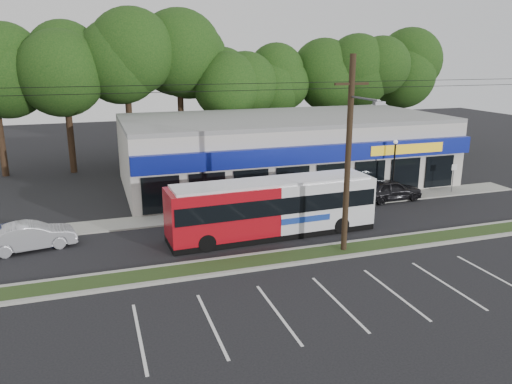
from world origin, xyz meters
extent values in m
plane|color=black|center=(0.00, 0.00, 0.00)|extent=(120.00, 120.00, 0.00)
cube|color=#2B3B18|center=(0.00, 1.00, 0.06)|extent=(40.00, 1.60, 0.12)
cube|color=#9E9E93|center=(0.00, 0.15, 0.07)|extent=(40.00, 0.25, 0.14)
cube|color=#9E9E93|center=(0.00, 1.85, 0.07)|extent=(40.00, 0.25, 0.14)
cube|color=#9E9E93|center=(5.00, 9.00, 0.05)|extent=(32.00, 2.20, 0.10)
cube|color=beige|center=(5.50, 16.00, 2.50)|extent=(25.00, 12.00, 5.00)
cube|color=navy|center=(5.50, 9.75, 3.40)|extent=(25.00, 0.50, 1.20)
cube|color=black|center=(5.50, 9.94, 1.40)|extent=(24.00, 0.12, 2.40)
cube|color=yellow|center=(12.50, 9.48, 3.40)|extent=(6.00, 0.06, 0.70)
cube|color=gray|center=(5.50, 16.00, 5.15)|extent=(25.00, 12.00, 0.30)
cylinder|color=black|center=(3.00, 1.00, 5.00)|extent=(0.30, 0.30, 10.00)
cube|color=black|center=(3.00, 1.00, 8.60)|extent=(1.80, 0.12, 0.12)
cylinder|color=#59595E|center=(3.00, -0.20, 8.00)|extent=(0.10, 2.40, 0.10)
cube|color=#59595E|center=(3.00, -1.50, 7.90)|extent=(0.50, 0.25, 0.15)
cylinder|color=black|center=(0.00, 1.00, 8.70)|extent=(50.00, 0.02, 0.02)
cylinder|color=black|center=(0.00, 1.00, 8.40)|extent=(50.00, 0.02, 0.02)
cylinder|color=black|center=(11.00, 8.80, 2.00)|extent=(0.12, 0.12, 4.00)
sphere|color=silver|center=(11.00, 8.80, 4.10)|extent=(0.30, 0.30, 0.30)
cylinder|color=#59595E|center=(16.00, 8.60, 1.10)|extent=(0.06, 0.06, 2.20)
cube|color=white|center=(16.00, 8.55, 2.00)|extent=(0.45, 0.04, 0.45)
cylinder|color=black|center=(-16.00, 26.00, 2.86)|extent=(0.56, 0.56, 5.72)
cylinder|color=black|center=(-11.00, 26.00, 2.86)|extent=(0.56, 0.56, 5.72)
sphere|color=black|center=(-11.00, 26.00, 8.45)|extent=(6.76, 6.76, 6.76)
cylinder|color=black|center=(-6.00, 26.00, 2.86)|extent=(0.56, 0.56, 5.72)
sphere|color=black|center=(-6.00, 26.00, 8.45)|extent=(6.76, 6.76, 6.76)
cylinder|color=black|center=(-1.00, 26.00, 2.86)|extent=(0.56, 0.56, 5.72)
sphere|color=black|center=(-1.00, 26.00, 8.45)|extent=(6.76, 6.76, 6.76)
cylinder|color=black|center=(4.00, 26.00, 2.86)|extent=(0.56, 0.56, 5.72)
sphere|color=black|center=(4.00, 26.00, 8.45)|extent=(6.76, 6.76, 6.76)
cylinder|color=black|center=(9.00, 26.00, 2.86)|extent=(0.56, 0.56, 5.72)
sphere|color=black|center=(9.00, 26.00, 8.45)|extent=(6.76, 6.76, 6.76)
cylinder|color=black|center=(14.00, 26.00, 2.86)|extent=(0.56, 0.56, 5.72)
sphere|color=black|center=(14.00, 26.00, 8.45)|extent=(6.76, 6.76, 6.76)
cylinder|color=black|center=(19.00, 26.00, 2.86)|extent=(0.56, 0.56, 5.72)
sphere|color=black|center=(19.00, 26.00, 8.45)|extent=(6.76, 6.76, 6.76)
cylinder|color=black|center=(24.00, 26.00, 2.86)|extent=(0.56, 0.56, 5.72)
sphere|color=black|center=(24.00, 26.00, 8.45)|extent=(6.76, 6.76, 6.76)
cube|color=#A60C16|center=(-2.66, 4.38, 1.71)|extent=(6.05, 2.72, 2.73)
cube|color=white|center=(3.29, 4.62, 1.71)|extent=(6.05, 2.72, 2.73)
cube|color=black|center=(0.31, 4.50, 0.19)|extent=(11.99, 2.90, 0.35)
cube|color=black|center=(0.31, 4.50, 2.03)|extent=(11.76, 3.00, 0.94)
cube|color=black|center=(6.29, 4.74, 1.89)|extent=(0.14, 2.11, 1.39)
cube|color=#193899|center=(1.85, 3.31, 1.14)|extent=(2.98, 0.15, 0.35)
cube|color=white|center=(0.31, 4.50, 3.13)|extent=(11.39, 2.68, 0.18)
cylinder|color=black|center=(-3.80, 3.21, 0.48)|extent=(0.96, 0.32, 0.95)
cylinder|color=black|center=(-3.89, 5.45, 0.48)|extent=(0.96, 0.32, 0.95)
cylinder|color=black|center=(4.17, 3.53, 0.48)|extent=(0.96, 0.32, 0.95)
cylinder|color=black|center=(4.08, 5.77, 0.48)|extent=(0.96, 0.32, 0.95)
imported|color=black|center=(10.61, 8.47, 0.78)|extent=(4.62, 1.98, 1.55)
imported|color=#B0B1B8|center=(-12.50, 6.47, 0.73)|extent=(4.63, 2.31, 1.46)
imported|color=navy|center=(-13.00, 7.00, 0.67)|extent=(4.73, 2.25, 1.33)
imported|color=silver|center=(3.28, 6.00, 0.96)|extent=(0.71, 0.48, 1.92)
imported|color=beige|center=(2.00, 6.00, 0.95)|extent=(1.09, 0.94, 1.91)
camera|label=1|loc=(-9.06, -20.69, 9.93)|focal=35.00mm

